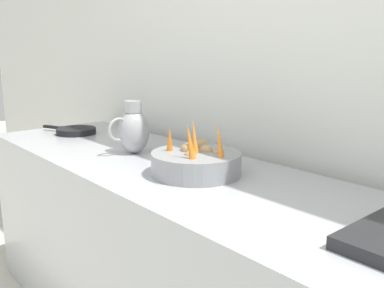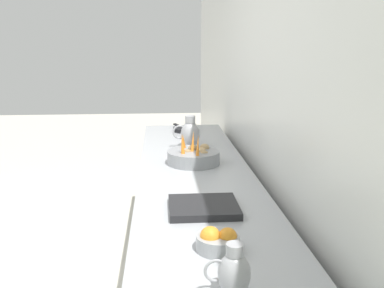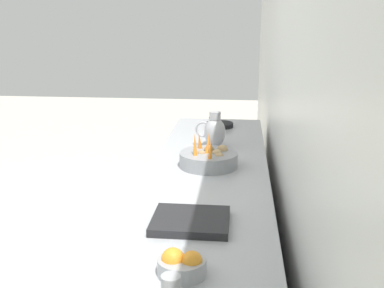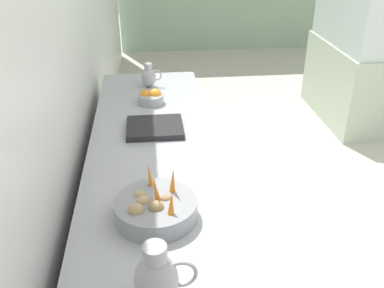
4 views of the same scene
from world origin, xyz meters
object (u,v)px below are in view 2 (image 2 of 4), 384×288
Objects in this scene: metal_pitcher_tall at (190,133)px; skillet_on_counter at (185,129)px; orange_bowl at (218,241)px; vegetable_colander at (194,156)px; metal_pitcher_short at (234,272)px.

skillet_on_counter is (-0.00, -0.64, -0.10)m from metal_pitcher_tall.
orange_bowl is 2.39m from skillet_on_counter.
vegetable_colander reaches higher than skillet_on_counter.
vegetable_colander is 0.47m from metal_pitcher_tall.
metal_pitcher_short is (-0.00, 1.59, 0.03)m from vegetable_colander.
metal_pitcher_tall is 1.39× the size of metal_pitcher_short.
metal_pitcher_short is (0.00, 2.06, -0.03)m from metal_pitcher_tall.
vegetable_colander is 1.97× the size of metal_pitcher_short.
metal_pitcher_tall is at bearing -90.10° from metal_pitcher_short.
vegetable_colander is 1.28m from orange_bowl.
vegetable_colander is 2.04× the size of orange_bowl.
metal_pitcher_short is (-0.01, 0.32, 0.04)m from orange_bowl.
metal_pitcher_tall is 2.06m from metal_pitcher_short.
vegetable_colander is 0.98× the size of skillet_on_counter.
orange_bowl is 0.32m from metal_pitcher_short.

